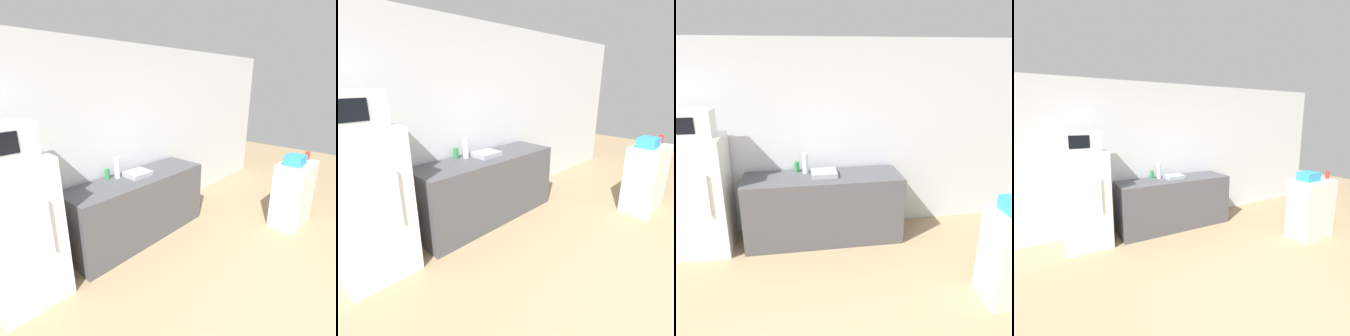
{
  "view_description": "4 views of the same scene",
  "coord_description": "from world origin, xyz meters",
  "views": [
    {
      "loc": [
        -1.99,
        -0.15,
        2.12
      ],
      "look_at": [
        0.28,
        1.95,
        1.09
      ],
      "focal_mm": 28.0,
      "sensor_mm": 36.0,
      "label": 1
    },
    {
      "loc": [
        -2.04,
        -0.13,
        1.87
      ],
      "look_at": [
        0.1,
        1.97,
        0.86
      ],
      "focal_mm": 28.0,
      "sensor_mm": 36.0,
      "label": 2
    },
    {
      "loc": [
        -0.17,
        -1.56,
        2.38
      ],
      "look_at": [
        0.33,
        1.7,
        1.24
      ],
      "focal_mm": 35.0,
      "sensor_mm": 36.0,
      "label": 3
    },
    {
      "loc": [
        -1.89,
        -1.72,
        1.96
      ],
      "look_at": [
        -0.02,
        1.73,
        1.22
      ],
      "focal_mm": 28.0,
      "sensor_mm": 36.0,
      "label": 4
    }
  ],
  "objects": [
    {
      "name": "bottle_tall",
      "position": [
        -0.05,
        2.55,
        1.04
      ],
      "size": [
        0.07,
        0.07,
        0.27
      ],
      "primitive_type": "cylinder",
      "color": "silver",
      "rests_on": "counter"
    },
    {
      "name": "microwave",
      "position": [
        -1.36,
        2.38,
        1.64
      ],
      "size": [
        0.51,
        0.33,
        0.31
      ],
      "color": "white",
      "rests_on": "refrigerator"
    },
    {
      "name": "wall_back",
      "position": [
        0.0,
        2.77,
        1.3
      ],
      "size": [
        8.0,
        0.06,
        2.6
      ],
      "primitive_type": "cube",
      "color": "silver",
      "rests_on": "ground_plane"
    },
    {
      "name": "counter",
      "position": [
        0.17,
        2.39,
        0.45
      ],
      "size": [
        2.04,
        0.62,
        0.9
      ],
      "primitive_type": "cube",
      "color": "#4C4C51",
      "rests_on": "ground_plane"
    },
    {
      "name": "bottle_short",
      "position": [
        -0.16,
        2.62,
        0.97
      ],
      "size": [
        0.07,
        0.07,
        0.14
      ],
      "primitive_type": "cylinder",
      "color": "#2D7F42",
      "rests_on": "counter"
    },
    {
      "name": "shelf_cabinet",
      "position": [
        2.0,
        0.93,
        0.49
      ],
      "size": [
        0.7,
        0.42,
        0.97
      ],
      "primitive_type": "cube",
      "color": "silver",
      "rests_on": "ground_plane"
    },
    {
      "name": "basket",
      "position": [
        1.89,
        0.95,
        1.04
      ],
      "size": [
        0.3,
        0.24,
        0.14
      ],
      "primitive_type": "cube",
      "color": "#2D8EC6",
      "rests_on": "shelf_cabinet"
    },
    {
      "name": "jar",
      "position": [
        2.31,
        0.9,
        1.04
      ],
      "size": [
        0.07,
        0.07,
        0.12
      ],
      "primitive_type": "cylinder",
      "color": "red",
      "rests_on": "shelf_cabinet"
    },
    {
      "name": "sink_basin",
      "position": [
        0.18,
        2.41,
        0.93
      ],
      "size": [
        0.33,
        0.29,
        0.06
      ],
      "primitive_type": "cube",
      "color": "#9EA3A8",
      "rests_on": "counter"
    },
    {
      "name": "refrigerator",
      "position": [
        -1.36,
        2.39,
        0.74
      ],
      "size": [
        0.67,
        0.65,
        1.49
      ],
      "color": "white",
      "rests_on": "ground_plane"
    }
  ]
}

